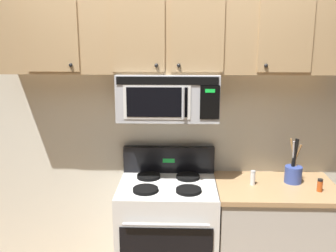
# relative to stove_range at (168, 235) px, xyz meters

# --- Properties ---
(back_wall) EXTENTS (5.20, 0.10, 2.70)m
(back_wall) POSITION_rel_stove_range_xyz_m (0.00, 0.37, 0.88)
(back_wall) COLOR silver
(back_wall) RESTS_ON ground_plane
(stove_range) EXTENTS (0.76, 0.69, 1.12)m
(stove_range) POSITION_rel_stove_range_xyz_m (0.00, 0.00, 0.00)
(stove_range) COLOR white
(stove_range) RESTS_ON ground_plane
(over_range_microwave) EXTENTS (0.76, 0.43, 0.35)m
(over_range_microwave) POSITION_rel_stove_range_xyz_m (-0.00, 0.12, 1.11)
(over_range_microwave) COLOR #B7BABF
(upper_cabinets) EXTENTS (2.50, 0.36, 0.55)m
(upper_cabinets) POSITION_rel_stove_range_xyz_m (-0.00, 0.15, 1.56)
(upper_cabinets) COLOR tan
(counter_segment) EXTENTS (0.93, 0.65, 0.90)m
(counter_segment) POSITION_rel_stove_range_xyz_m (0.84, 0.01, -0.02)
(counter_segment) COLOR #BCB7AD
(counter_segment) RESTS_ON ground_plane
(utensil_crock_blue) EXTENTS (0.13, 0.13, 0.36)m
(utensil_crock_blue) POSITION_rel_stove_range_xyz_m (0.98, 0.07, 0.52)
(utensil_crock_blue) COLOR #384C9E
(utensil_crock_blue) RESTS_ON counter_segment
(salt_shaker) EXTENTS (0.04, 0.04, 0.11)m
(salt_shaker) POSITION_rel_stove_range_xyz_m (0.66, 0.02, 0.49)
(salt_shaker) COLOR white
(salt_shaker) RESTS_ON counter_segment
(spice_jar) EXTENTS (0.04, 0.04, 0.10)m
(spice_jar) POSITION_rel_stove_range_xyz_m (1.13, -0.10, 0.48)
(spice_jar) COLOR #C64C19
(spice_jar) RESTS_ON counter_segment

